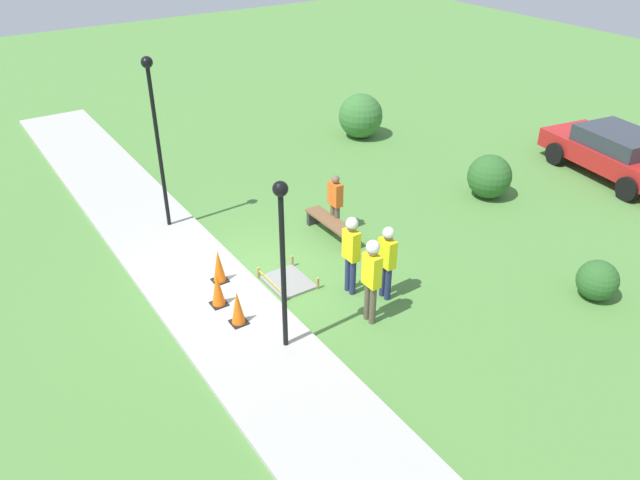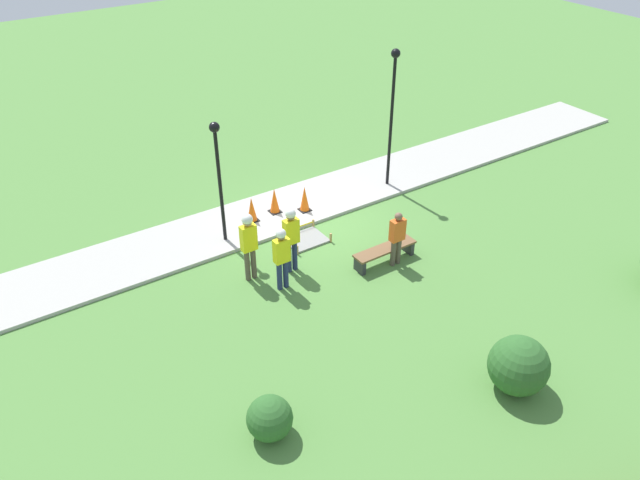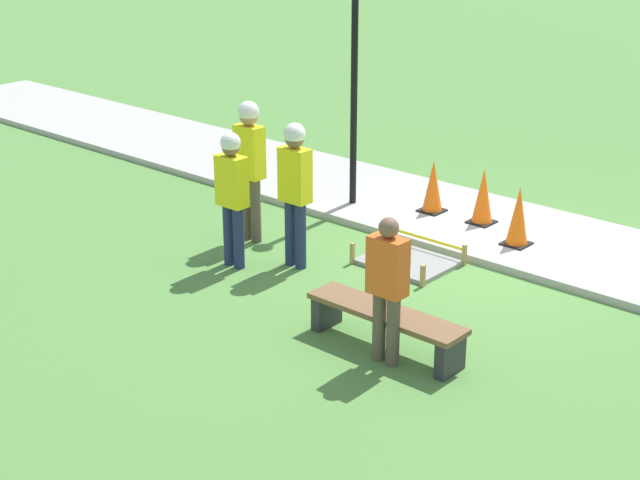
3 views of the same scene
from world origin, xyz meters
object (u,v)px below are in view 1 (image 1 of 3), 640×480
Objects in this scene: worker_supervisor at (351,248)px; worker_assistant at (387,257)px; lamppost_far at (155,122)px; traffic_cone_far_patch at (218,289)px; park_bench at (332,225)px; traffic_cone_sidewalk_edge at (238,308)px; parked_car_red at (617,152)px; traffic_cone_near_patch at (219,266)px; bystander_in_orange_shirt at (335,201)px; lamppost_near at (282,242)px; worker_trainee at (372,273)px.

worker_assistant is at bearing 41.34° from worker_supervisor.
worker_supervisor is 0.43× the size of lamppost_far.
park_bench is (-1.22, 3.77, -0.17)m from traffic_cone_far_patch.
parked_car_red reaches higher than traffic_cone_sidewalk_edge.
traffic_cone_far_patch is (0.81, -0.41, -0.00)m from traffic_cone_near_patch.
lamppost_near reaches higher than bystander_in_orange_shirt.
worker_supervisor is at bearing -27.67° from bystander_in_orange_shirt.
worker_supervisor reaches higher than worker_assistant.
worker_supervisor reaches higher than parked_car_red.
worker_assistant is (0.84, 3.17, 0.57)m from traffic_cone_sidewalk_edge.
traffic_cone_near_patch reaches higher than traffic_cone_sidewalk_edge.
lamppost_near is (3.15, -3.25, 2.12)m from park_bench.
lamppost_far is (-2.57, -3.55, 2.04)m from bystander_in_orange_shirt.
traffic_cone_far_patch is 4.69m from lamppost_far.
lamppost_far is at bearing -100.57° from parked_car_red.
traffic_cone_sidewalk_edge is at bearing 4.46° from traffic_cone_far_patch.
worker_supervisor is 1.19× the size of bystander_in_orange_shirt.
worker_trainee reaches higher than traffic_cone_sidewalk_edge.
worker_trainee is 6.65m from lamppost_far.
traffic_cone_sidewalk_edge is at bearing -60.72° from bystander_in_orange_shirt.
lamppost_near reaches higher than traffic_cone_near_patch.
traffic_cone_near_patch is 1.65m from traffic_cone_sidewalk_edge.
lamppost_far is (-3.97, 0.45, 2.44)m from traffic_cone_far_patch.
worker_supervisor reaches higher than park_bench.
traffic_cone_far_patch is 2.79m from lamppost_near.
traffic_cone_near_patch is at bearing -145.35° from worker_trainee.
worker_supervisor reaches higher than traffic_cone_sidewalk_edge.
lamppost_far is at bearing -125.89° from bystander_in_orange_shirt.
parked_car_red is at bearing 87.98° from traffic_cone_far_patch.
worker_supervisor is 0.97× the size of worker_trainee.
worker_assistant is 0.50× the size of lamppost_near.
worker_trainee reaches higher than worker_assistant.
lamppost_far reaches higher than lamppost_near.
traffic_cone_far_patch is at bearing -131.10° from worker_trainee.
worker_assistant is 3.06m from lamppost_near.
parked_car_red is at bearing 84.32° from traffic_cone_near_patch.
bystander_in_orange_shirt is at bearing 99.43° from traffic_cone_near_patch.
traffic_cone_near_patch is 0.43× the size of park_bench.
traffic_cone_far_patch is 0.42× the size of worker_supervisor.
lamppost_far is at bearing -153.65° from worker_assistant.
traffic_cone_near_patch is at bearing -87.04° from parked_car_red.
worker_supervisor is at bearing 84.70° from traffic_cone_sidewalk_edge.
traffic_cone_far_patch is 0.16× the size of parked_car_red.
traffic_cone_sidewalk_edge is 13.14m from parked_car_red.
worker_trainee is at bearing -14.40° from worker_supervisor.
worker_supervisor is 2.70m from lamppost_near.
park_bench is 0.42× the size of lamppost_far.
worker_supervisor reaches higher than traffic_cone_far_patch.
park_bench is 1.05× the size of worker_assistant.
lamppost_far is (-5.62, -2.78, 1.88)m from worker_assistant.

